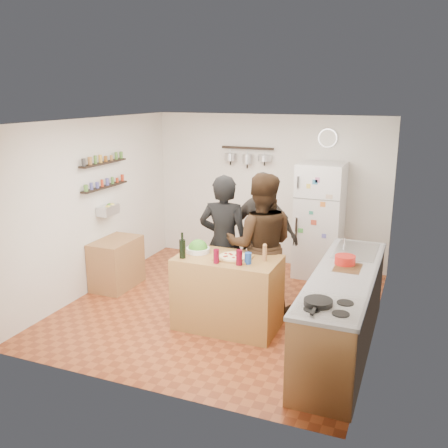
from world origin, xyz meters
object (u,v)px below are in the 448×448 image
at_px(person_left, 224,243).
at_px(fridge, 320,220).
at_px(wine_bottle, 182,249).
at_px(counter_run, 342,312).
at_px(prep_island, 228,292).
at_px(person_back, 262,236).
at_px(salt_canister, 248,258).
at_px(wall_clock, 328,138).
at_px(side_table, 117,263).
at_px(pepper_mill, 265,254).
at_px(person_center, 260,245).
at_px(skillet, 318,302).
at_px(red_bowl, 345,260).
at_px(salad_bowl, 198,250).

distance_m(person_left, fridge, 1.96).
relative_size(wine_bottle, counter_run, 0.09).
relative_size(prep_island, person_back, 0.69).
xyz_separation_m(salt_canister, fridge, (0.35, 2.38, -0.08)).
xyz_separation_m(salt_canister, wall_clock, (0.35, 2.71, 1.17)).
relative_size(fridge, side_table, 2.25).
relative_size(wine_bottle, pepper_mill, 1.36).
relative_size(prep_island, person_center, 0.67).
xyz_separation_m(counter_run, side_table, (-3.44, 0.66, -0.09)).
height_order(salt_canister, person_back, person_back).
distance_m(skillet, side_table, 3.75).
distance_m(prep_island, person_back, 1.15).
bearing_deg(wine_bottle, side_table, 151.40).
bearing_deg(person_center, side_table, -18.74).
bearing_deg(wine_bottle, person_back, 64.95).
xyz_separation_m(prep_island, person_center, (0.24, 0.54, 0.48)).
relative_size(pepper_mill, skillet, 0.62).
bearing_deg(red_bowl, prep_island, -168.79).
bearing_deg(wine_bottle, counter_run, 5.37).
bearing_deg(person_center, prep_island, 49.54).
bearing_deg(counter_run, red_bowl, 99.19).
height_order(fridge, wall_clock, wall_clock).
distance_m(person_back, side_table, 2.24).
bearing_deg(person_left, person_back, -131.75).
distance_m(wine_bottle, person_left, 0.79).
xyz_separation_m(person_center, fridge, (0.42, 1.72, -0.04)).
bearing_deg(skillet, pepper_mill, 129.27).
bearing_deg(salad_bowl, fridge, 64.08).
bearing_deg(red_bowl, pepper_mill, -166.42).
relative_size(salad_bowl, person_back, 0.16).
xyz_separation_m(salad_bowl, pepper_mill, (0.87, 0.00, 0.05)).
distance_m(red_bowl, fridge, 2.11).
xyz_separation_m(pepper_mill, counter_run, (0.95, -0.09, -0.54)).
distance_m(salad_bowl, salt_canister, 0.74).
distance_m(wine_bottle, person_back, 1.42).
bearing_deg(fridge, person_center, -103.63).
xyz_separation_m(prep_island, fridge, (0.65, 2.26, 0.45)).
bearing_deg(side_table, skillet, -25.76).
xyz_separation_m(pepper_mill, skillet, (0.85, -1.04, -0.05)).
relative_size(skillet, wall_clock, 0.90).
bearing_deg(salt_canister, wall_clock, 82.57).
xyz_separation_m(prep_island, person_left, (-0.26, 0.52, 0.46)).
bearing_deg(person_center, salad_bowl, 19.98).
bearing_deg(person_left, pepper_mill, 138.56).
xyz_separation_m(prep_island, counter_run, (1.40, -0.04, -0.01)).
height_order(counter_run, wall_clock, wall_clock).
relative_size(person_center, red_bowl, 7.89).
bearing_deg(pepper_mill, person_center, 113.43).
xyz_separation_m(pepper_mill, side_table, (-2.49, 0.57, -0.63)).
relative_size(prep_island, salad_bowl, 4.25).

